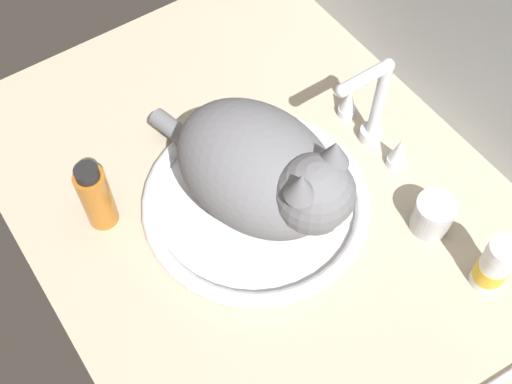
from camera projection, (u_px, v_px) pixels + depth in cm
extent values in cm
cube|color=#B7A88E|center=(275.00, 221.00, 104.61)|extent=(105.92, 72.59, 3.00)
cube|color=#B2B7BC|center=(475.00, 37.00, 99.02)|extent=(105.92, 2.40, 43.27)
torus|color=white|center=(256.00, 201.00, 103.40)|extent=(37.03, 37.03, 2.52)
cylinder|color=white|center=(256.00, 204.00, 104.21)|extent=(33.25, 33.25, 0.60)
cylinder|color=silver|center=(371.00, 134.00, 110.82)|extent=(4.00, 4.00, 2.38)
cylinder|color=silver|center=(379.00, 100.00, 103.20)|extent=(2.00, 2.00, 15.69)
sphere|color=silver|center=(388.00, 65.00, 96.58)|extent=(2.20, 2.20, 2.20)
cylinder|color=silver|center=(365.00, 78.00, 95.23)|extent=(2.00, 8.86, 2.00)
sphere|color=silver|center=(342.00, 91.00, 93.88)|extent=(2.10, 2.10, 2.10)
cylinder|color=silver|center=(347.00, 111.00, 114.06)|extent=(3.20, 3.20, 1.60)
cone|color=silver|center=(349.00, 99.00, 111.28)|extent=(2.88, 2.88, 4.99)
cylinder|color=silver|center=(396.00, 161.00, 108.24)|extent=(3.20, 3.20, 1.60)
cone|color=silver|center=(399.00, 149.00, 105.46)|extent=(2.88, 2.88, 4.99)
ellipsoid|color=slate|center=(256.00, 167.00, 95.31)|extent=(30.90, 25.48, 16.64)
sphere|color=slate|center=(314.00, 194.00, 88.04)|extent=(11.55, 11.55, 11.55)
cone|color=slate|center=(335.00, 152.00, 84.19)|extent=(4.39, 4.39, 4.33)
cone|color=slate|center=(301.00, 185.00, 81.42)|extent=(4.39, 4.39, 4.33)
ellipsoid|color=silver|center=(338.00, 216.00, 87.47)|extent=(4.50, 5.53, 3.69)
ellipsoid|color=silver|center=(305.00, 207.00, 92.63)|extent=(9.90, 12.30, 9.15)
cylinder|color=slate|center=(184.00, 137.00, 106.78)|extent=(13.82, 6.27, 3.20)
cylinder|color=white|center=(492.00, 268.00, 93.70)|extent=(4.58, 4.58, 8.45)
cylinder|color=gold|center=(491.00, 270.00, 94.27)|extent=(4.72, 4.72, 3.38)
cylinder|color=white|center=(504.00, 251.00, 89.14)|extent=(4.81, 4.81, 2.36)
cylinder|color=#B2B5BA|center=(432.00, 217.00, 100.21)|extent=(6.28, 6.28, 5.32)
cylinder|color=silver|center=(437.00, 206.00, 97.54)|extent=(6.41, 6.41, 1.00)
cylinder|color=#B2661E|center=(97.00, 198.00, 98.17)|extent=(4.84, 4.84, 11.89)
cylinder|color=black|center=(87.00, 173.00, 92.39)|extent=(3.63, 3.63, 1.80)
cylinder|color=silver|center=(507.00, 375.00, 88.98)|extent=(2.24, 14.31, 1.00)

